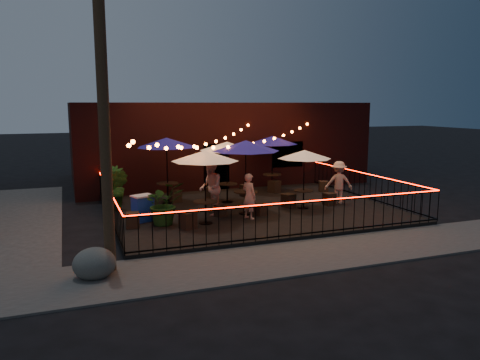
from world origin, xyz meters
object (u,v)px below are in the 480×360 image
object	(u,v)px
cooler	(143,208)
boulder	(94,264)
cafe_table_1	(167,143)
cafe_table_2	(246,147)
utility_pole	(103,101)
cafe_table_3	(227,147)
cafe_table_5	(272,141)
cafe_table_0	(205,157)
cafe_table_4	(304,155)

from	to	relation	value
cooler	boulder	xyz separation A→B (m)	(-1.79, -4.36, -0.23)
cafe_table_1	boulder	size ratio (longest dim) A/B	2.82
cafe_table_2	utility_pole	bearing A→B (deg)	-142.23
cafe_table_2	cooler	size ratio (longest dim) A/B	3.20
cafe_table_3	cafe_table_5	xyz separation A→B (m)	(2.61, 1.53, 0.05)
cafe_table_0	cafe_table_1	size ratio (longest dim) A/B	1.03
cafe_table_2	boulder	size ratio (longest dim) A/B	3.01
cafe_table_5	cooler	distance (m)	7.26
cafe_table_5	utility_pole	bearing A→B (deg)	-135.64
cafe_table_3	boulder	xyz separation A→B (m)	(-5.35, -6.24, -1.95)
cafe_table_0	cafe_table_5	bearing A→B (deg)	45.44
cafe_table_2	boulder	bearing A→B (deg)	-141.77
cafe_table_5	cooler	xyz separation A→B (m)	(-6.17, -3.41, -1.77)
cafe_table_3	cafe_table_1	bearing A→B (deg)	162.80
cooler	cafe_table_1	bearing A→B (deg)	40.28
cafe_table_1	cafe_table_2	xyz separation A→B (m)	(2.17, -2.73, 0.03)
cafe_table_0	cafe_table_5	world-z (taller)	cafe_table_5
cafe_table_1	cooler	size ratio (longest dim) A/B	3.00
cafe_table_2	cafe_table_3	world-z (taller)	cafe_table_2
cafe_table_0	cafe_table_4	distance (m)	4.10
cafe_table_5	cafe_table_4	bearing A→B (deg)	-95.36
cafe_table_3	cafe_table_4	size ratio (longest dim) A/B	1.03
cafe_table_0	cafe_table_1	world-z (taller)	cafe_table_1
cafe_table_0	cafe_table_2	size ratio (longest dim) A/B	0.96
cafe_table_0	boulder	size ratio (longest dim) A/B	2.89
utility_pole	cafe_table_5	bearing A→B (deg)	44.36
utility_pole	cafe_table_2	bearing A→B (deg)	37.77
cafe_table_4	cafe_table_5	xyz separation A→B (m)	(0.33, 3.51, 0.25)
cafe_table_1	cafe_table_4	world-z (taller)	cafe_table_1
cafe_table_2	cooler	xyz separation A→B (m)	(-3.53, 0.17, -1.90)
cafe_table_0	cooler	size ratio (longest dim) A/B	3.07
cafe_table_1	cafe_table_3	xyz separation A→B (m)	(2.20, -0.68, -0.15)
utility_pole	boulder	xyz separation A→B (m)	(-0.39, -0.37, -3.64)
cafe_table_4	cafe_table_1	bearing A→B (deg)	149.25
cafe_table_4	cafe_table_3	bearing A→B (deg)	138.97
utility_pole	cafe_table_1	xyz separation A→B (m)	(2.76, 6.55, -1.54)
cafe_table_5	cooler	size ratio (longest dim) A/B	3.05
utility_pole	cafe_table_0	distance (m)	4.73
cooler	cafe_table_0	bearing A→B (deg)	-50.00
cafe_table_4	utility_pole	bearing A→B (deg)	-151.74
utility_pole	cooler	world-z (taller)	utility_pole
cafe_table_5	cafe_table_0	bearing A→B (deg)	-134.56
cafe_table_0	cafe_table_3	bearing A→B (deg)	59.03
cafe_table_0	boulder	distance (m)	5.32
cafe_table_1	cafe_table_2	bearing A→B (deg)	-51.52
cafe_table_0	cafe_table_4	bearing A→B (deg)	12.49
utility_pole	cafe_table_5	xyz separation A→B (m)	(7.57, 7.40, -1.64)
boulder	cafe_table_2	bearing A→B (deg)	38.23
cafe_table_0	cafe_table_4	size ratio (longest dim) A/B	1.05
utility_pole	cafe_table_1	world-z (taller)	utility_pole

